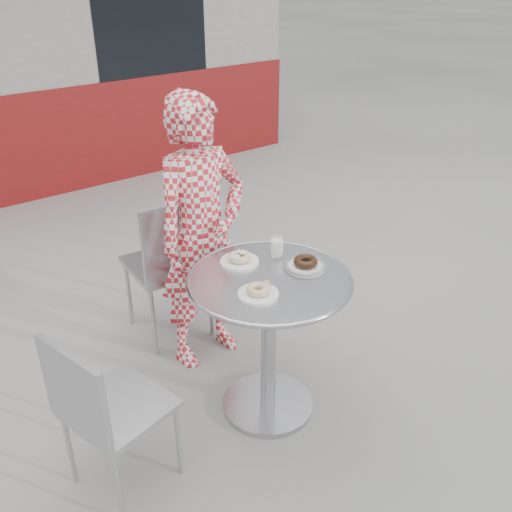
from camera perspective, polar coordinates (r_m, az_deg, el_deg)
ground at (r=3.07m, az=1.25°, el=-15.27°), size 60.00×60.00×0.00m
bistro_table at (r=2.73m, az=1.32°, el=-5.63°), size 0.78×0.78×0.79m
chair_far at (r=3.51m, az=-8.63°, el=-3.54°), size 0.47×0.48×0.92m
chair_left at (r=2.65m, az=-13.36°, el=-17.29°), size 0.47×0.47×0.81m
seated_person at (r=3.07m, az=-5.41°, el=2.08°), size 0.58×0.41×1.53m
plate_far at (r=2.74m, az=-1.67°, el=-0.32°), size 0.19×0.19×0.05m
plate_near at (r=2.49m, az=0.27°, el=-3.55°), size 0.18×0.18×0.05m
plate_checker at (r=2.71m, az=4.97°, el=-0.85°), size 0.20×0.20×0.05m
milk_cup at (r=2.79m, az=2.10°, el=0.86°), size 0.07×0.07×0.10m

